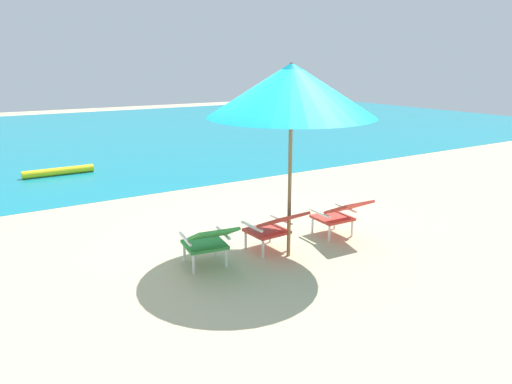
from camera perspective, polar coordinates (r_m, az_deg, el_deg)
ground_plane at (r=10.20m, az=-10.45°, el=0.20°), size 40.00×40.00×0.00m
ocean_band at (r=18.59m, az=-20.93°, el=6.16°), size 40.00×18.00×0.01m
swim_buoy at (r=12.26m, az=-22.41°, el=2.29°), size 1.60×0.18×0.18m
lounge_chair_left at (r=6.15m, az=-5.65°, el=-5.68°), size 0.66×0.94×0.68m
lounge_chair_center at (r=6.63m, az=2.19°, el=-4.06°), size 0.58×0.90×0.68m
lounge_chair_right at (r=7.29m, az=9.97°, el=-2.48°), size 0.57×0.90×0.68m
beach_umbrella_center at (r=6.20m, az=4.24°, el=11.99°), size 3.06×3.06×2.60m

